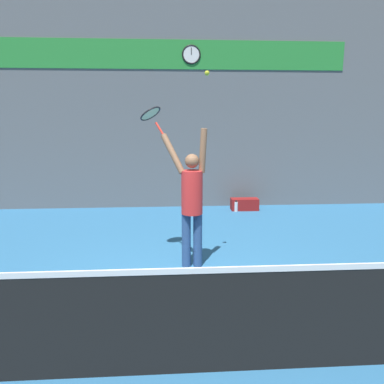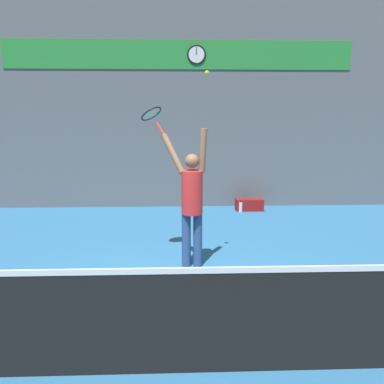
# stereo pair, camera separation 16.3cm
# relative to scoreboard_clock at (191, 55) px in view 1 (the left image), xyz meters

# --- Properties ---
(ground_plane) EXTENTS (18.00, 18.00, 0.00)m
(ground_plane) POSITION_rel_scoreboard_clock_xyz_m (-0.39, -5.01, -3.55)
(ground_plane) COLOR teal
(back_wall) EXTENTS (18.00, 0.10, 5.00)m
(back_wall) POSITION_rel_scoreboard_clock_xyz_m (-0.39, 0.08, -1.05)
(back_wall) COLOR slate
(back_wall) RESTS_ON ground_plane
(sponsor_banner) EXTENTS (7.94, 0.02, 0.64)m
(sponsor_banner) POSITION_rel_scoreboard_clock_xyz_m (-0.39, 0.02, -0.00)
(sponsor_banner) COLOR #288C38
(scoreboard_clock) EXTENTS (0.43, 0.04, 0.43)m
(scoreboard_clock) POSITION_rel_scoreboard_clock_xyz_m (0.00, 0.00, 0.00)
(scoreboard_clock) COLOR white
(court_net) EXTENTS (9.00, 0.07, 1.06)m
(court_net) POSITION_rel_scoreboard_clock_xyz_m (-0.39, -6.09, -3.05)
(court_net) COLOR #333333
(court_net) RESTS_ON ground_plane
(tennis_player) EXTENTS (0.68, 0.42, 2.00)m
(tennis_player) POSITION_rel_scoreboard_clock_xyz_m (-0.24, -3.74, -2.54)
(tennis_player) COLOR #2D4C7F
(tennis_player) RESTS_ON ground_plane
(tennis_racket) EXTENTS (0.41, 0.43, 0.41)m
(tennis_racket) POSITION_rel_scoreboard_clock_xyz_m (-0.80, -3.42, -1.37)
(tennis_racket) COLOR red
(tennis_ball) EXTENTS (0.07, 0.07, 0.07)m
(tennis_ball) POSITION_rel_scoreboard_clock_xyz_m (-0.04, -3.83, -0.83)
(tennis_ball) COLOR #CCDB2D
(water_bottle) EXTENTS (0.08, 0.08, 0.27)m
(water_bottle) POSITION_rel_scoreboard_clock_xyz_m (1.01, -0.56, -3.43)
(water_bottle) COLOR silver
(water_bottle) RESTS_ON ground_plane
(equipment_bag) EXTENTS (0.64, 0.28, 0.27)m
(equipment_bag) POSITION_rel_scoreboard_clock_xyz_m (1.23, -0.42, -3.41)
(equipment_bag) COLOR maroon
(equipment_bag) RESTS_ON ground_plane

